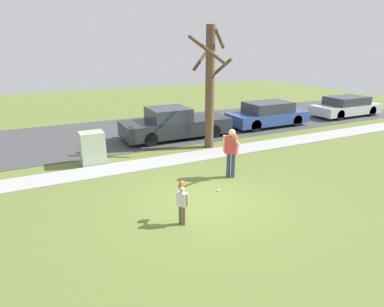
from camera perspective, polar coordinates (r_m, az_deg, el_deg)
ground_plane at (r=12.60m, az=-5.02°, el=-1.69°), size 48.00×48.00×0.00m
sidewalk_strip at (r=12.68m, az=-5.19°, el=-1.42°), size 36.00×1.20×0.06m
road_surface at (r=17.25m, az=-11.25°, el=3.51°), size 36.00×6.80×0.02m
person_adult at (r=10.95m, az=6.84°, el=0.88°), size 0.55×0.84×1.68m
person_child at (r=8.20m, az=-1.74°, el=-7.68°), size 0.38×0.55×1.05m
baseball at (r=10.20m, az=4.55°, el=-6.35°), size 0.07×0.07×0.07m
utility_cabinet at (r=12.83m, az=-16.83°, el=0.88°), size 0.87×0.70×1.24m
street_tree_near at (r=14.07m, az=3.14°, el=11.74°), size 1.85×1.88×5.07m
parked_pickup_dark at (r=15.90m, az=-3.04°, el=5.07°), size 5.20×1.95×1.48m
parked_wagon_blue at (r=18.75m, az=12.95°, el=6.60°), size 4.50×1.80×1.33m
parked_sedan_silver at (r=23.16m, az=25.07°, el=7.39°), size 4.60×1.80×1.23m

